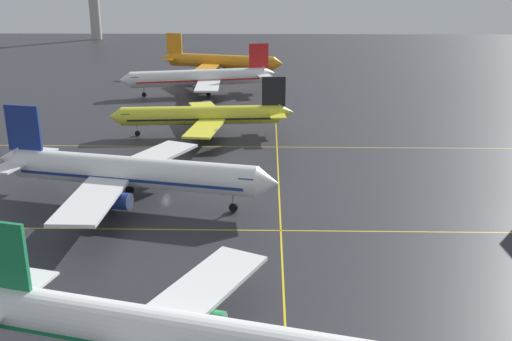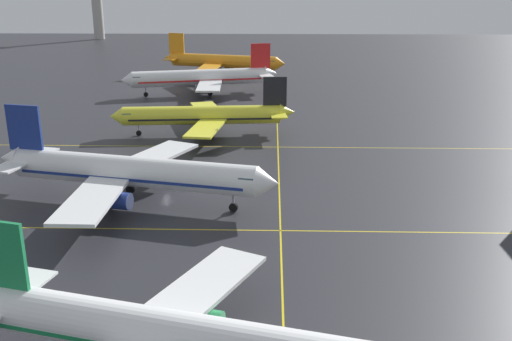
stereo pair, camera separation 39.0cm
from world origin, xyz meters
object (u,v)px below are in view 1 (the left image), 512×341
Objects in this scene: airliner_front_gate at (171,336)px; airliner_far_right_stand at (220,61)px; airliner_second_row at (129,172)px; airliner_third_row at (203,116)px; airliner_far_left_stand at (200,78)px.

airliner_front_gate is 0.89× the size of airliner_far_right_stand.
airliner_second_row is at bearing 107.64° from airliner_front_gate.
airliner_third_row is at bearing 80.76° from airliner_second_row.
airliner_far_left_stand reaches higher than airliner_third_row.
airliner_far_left_stand is 32.13m from airliner_far_right_stand.
airliner_far_right_stand is (-8.33, 143.60, 0.49)m from airliner_front_gate.
airliner_far_right_stand is at bearing 93.32° from airliner_front_gate.
airliner_second_row is at bearing -91.54° from airliner_far_right_stand.
airliner_second_row is 1.12× the size of airliner_third_row.
airliner_third_row is 0.89× the size of airliner_far_right_stand.
airliner_third_row is at bearing -87.79° from airliner_far_right_stand.
airliner_third_row is 41.37m from airliner_far_left_stand.
airliner_second_row is (-11.24, 35.34, 0.41)m from airliner_front_gate.
airliner_front_gate is at bearing -72.36° from airliner_second_row.
airliner_far_left_stand is at bearing -94.38° from airliner_far_right_stand.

